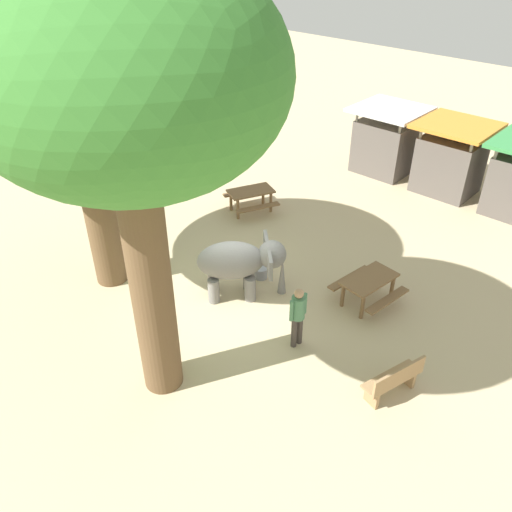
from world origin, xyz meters
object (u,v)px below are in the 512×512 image
elephant (240,262)px  wooden_bench (394,380)px  person_handler (298,313)px  picnic_table_far (369,284)px  market_stall_orange (450,162)px  shade_tree_main (76,83)px  picnic_table_near (251,196)px  market_stall_white (386,143)px  shade_tree_secondary (122,80)px  feed_bucket (261,273)px

elephant → wooden_bench: (4.77, -0.37, -0.57)m
person_handler → picnic_table_far: 2.53m
market_stall_orange → picnic_table_far: bearing=-79.1°
shade_tree_main → picnic_table_near: 7.28m
shade_tree_main → wooden_bench: size_ratio=5.22×
person_handler → shade_tree_main: (-5.45, -1.39, 4.42)m
market_stall_white → shade_tree_secondary: bearing=-80.1°
person_handler → wooden_bench: 2.52m
shade_tree_secondary → market_stall_white: bearing=99.9°
wooden_bench → feed_bucket: size_ratio=4.04×
market_stall_orange → feed_bucket: (-1.34, -8.60, -0.98)m
elephant → market_stall_white: size_ratio=0.87×
picnic_table_near → picnic_table_far: size_ratio=1.18×
person_handler → shade_tree_secondary: (-1.42, -2.84, 5.50)m
shade_tree_secondary → wooden_bench: shade_tree_secondary is taller
wooden_bench → market_stall_white: size_ratio=0.58×
wooden_bench → picnic_table_near: 8.68m
picnic_table_near → shade_tree_secondary: bearing=-126.7°
shade_tree_main → picnic_table_near: shade_tree_main is taller
shade_tree_main → wooden_bench: shade_tree_main is taller
elephant → picnic_table_near: elephant is taller
elephant → picnic_table_far: (2.67, 1.97, -0.45)m
elephant → feed_bucket: elephant is taller
market_stall_white → market_stall_orange: 2.60m
market_stall_white → feed_bucket: 8.75m
elephant → picnic_table_near: (-2.96, 3.59, -0.45)m
picnic_table_far → market_stall_orange: (-1.45, 7.55, 0.55)m
picnic_table_near → elephant: bearing=-116.2°
wooden_bench → picnic_table_near: wooden_bench is taller
shade_tree_main → picnic_table_far: 8.47m
elephant → shade_tree_secondary: 6.42m
shade_tree_secondary → picnic_table_near: bearing=119.0°
picnic_table_near → person_handler: bearing=-103.6°
shade_tree_main → wooden_bench: (7.92, 1.52, -4.90)m
elephant → shade_tree_main: 5.68m
picnic_table_near → market_stall_white: 6.17m
wooden_bench → picnic_table_near: bearing=78.3°
person_handler → feed_bucket: bearing=-23.2°
person_handler → market_stall_orange: size_ratio=0.64×
picnic_table_far → market_stall_white: 8.59m
person_handler → elephant: bearing=-4.8°
wooden_bench → picnic_table_far: (-2.10, 2.34, 0.12)m
picnic_table_near → feed_bucket: 3.92m
person_handler → market_stall_orange: (-1.07, 10.03, 0.19)m
shade_tree_secondary → wooden_bench: bearing=37.4°
shade_tree_main → feed_bucket: shade_tree_main is taller
elephant → market_stall_white: bearing=51.1°
person_handler → picnic_table_far: bearing=-91.1°
market_stall_white → wooden_bench: bearing=-58.2°
wooden_bench → market_stall_orange: (-3.54, 9.90, 0.67)m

